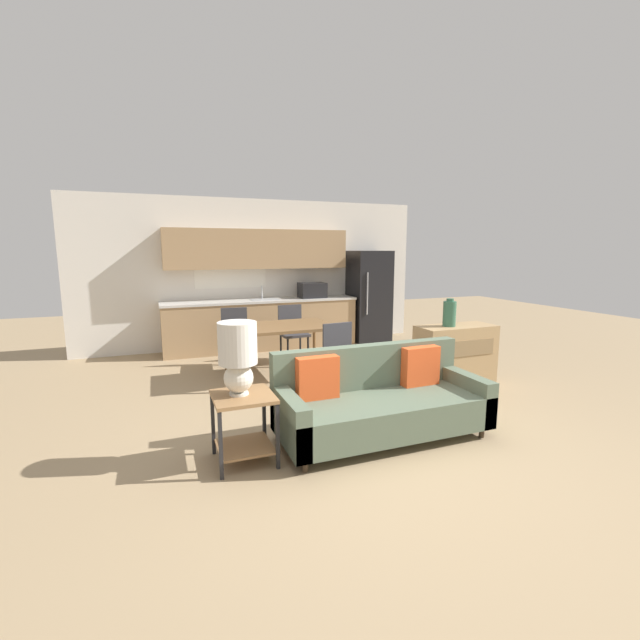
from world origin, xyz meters
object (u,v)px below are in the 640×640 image
(credenza, at_px, (455,357))
(dining_table, at_px, (279,330))
(dining_chair_near_right, at_px, (332,352))
(side_table, at_px, (244,417))
(table_lamp, at_px, (238,354))
(couch, at_px, (379,402))
(vase, at_px, (449,313))
(refrigerator, at_px, (369,296))
(dining_chair_far_right, at_px, (293,330))
(dining_chair_far_left, at_px, (235,334))

(credenza, bearing_deg, dining_table, 147.96)
(credenza, xyz_separation_m, dining_chair_near_right, (-1.52, 0.47, 0.09))
(side_table, relative_size, table_lamp, 0.96)
(couch, height_order, table_lamp, table_lamp)
(credenza, height_order, vase, vase)
(vase, bearing_deg, refrigerator, 81.02)
(refrigerator, distance_m, dining_table, 3.03)
(dining_table, xyz_separation_m, vase, (1.88, -1.25, 0.31))
(refrigerator, xyz_separation_m, dining_chair_near_right, (-1.90, -2.65, -0.38))
(table_lamp, xyz_separation_m, dining_chair_far_right, (1.43, 3.03, -0.43))
(dining_table, relative_size, dining_chair_far_left, 1.62)
(dining_chair_near_right, distance_m, dining_chair_far_left, 1.87)
(dining_chair_far_right, xyz_separation_m, dining_chair_near_right, (0.01, -1.63, 0.00))
(dining_table, relative_size, dining_chair_near_right, 1.62)
(dining_chair_far_left, bearing_deg, credenza, -35.27)
(dining_chair_far_left, bearing_deg, refrigerator, 25.10)
(couch, bearing_deg, dining_table, 100.22)
(table_lamp, xyz_separation_m, credenza, (2.96, 0.93, -0.53))
(credenza, xyz_separation_m, vase, (-0.12, 0.00, 0.58))
(dining_table, height_order, couch, couch)
(table_lamp, distance_m, vase, 2.99)
(refrigerator, bearing_deg, side_table, -129.09)
(refrigerator, height_order, vase, refrigerator)
(dining_table, xyz_separation_m, dining_chair_near_right, (0.48, -0.78, -0.18))
(couch, height_order, dining_chair_far_left, dining_chair_far_left)
(dining_table, height_order, table_lamp, table_lamp)
(dining_chair_near_right, bearing_deg, dining_chair_far_right, -96.20)
(credenza, height_order, dining_chair_near_right, dining_chair_near_right)
(table_lamp, bearing_deg, credenza, 17.43)
(refrigerator, xyz_separation_m, vase, (-0.49, -3.12, 0.11))
(table_lamp, height_order, vase, table_lamp)
(dining_chair_near_right, relative_size, dining_chair_far_left, 1.00)
(dining_chair_far_right, bearing_deg, dining_chair_near_right, -92.37)
(dining_table, relative_size, credenza, 1.42)
(side_table, distance_m, vase, 3.03)
(side_table, bearing_deg, table_lamp, 141.89)
(credenza, bearing_deg, dining_chair_far_right, 126.14)
(dining_table, bearing_deg, couch, -79.78)
(side_table, relative_size, dining_chair_far_left, 0.65)
(dining_table, xyz_separation_m, table_lamp, (-0.96, -2.18, 0.25))
(side_table, xyz_separation_m, dining_chair_far_right, (1.40, 3.05, 0.11))
(couch, height_order, dining_chair_near_right, dining_chair_near_right)
(dining_table, bearing_deg, vase, -33.54)
(credenza, bearing_deg, side_table, -162.01)
(vase, relative_size, dining_chair_near_right, 0.39)
(side_table, bearing_deg, dining_chair_far_right, 65.39)
(credenza, bearing_deg, dining_chair_near_right, 162.82)
(couch, relative_size, credenza, 1.96)
(dining_chair_near_right, bearing_deg, dining_table, -65.23)
(couch, relative_size, side_table, 3.40)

